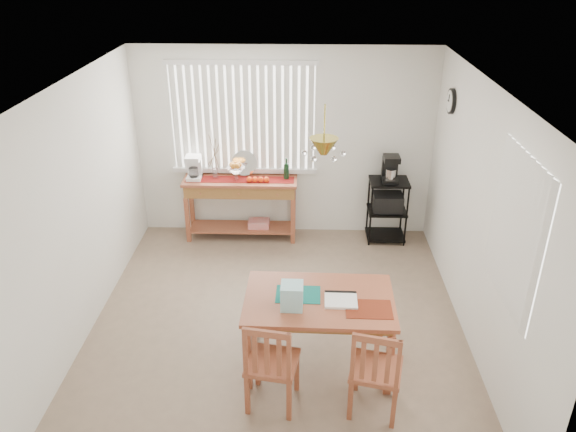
{
  "coord_description": "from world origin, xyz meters",
  "views": [
    {
      "loc": [
        0.27,
        -4.96,
        3.77
      ],
      "look_at": [
        0.1,
        0.55,
        1.05
      ],
      "focal_mm": 35.0,
      "sensor_mm": 36.0,
      "label": 1
    }
  ],
  "objects_px": {
    "cart_items": "(390,169)",
    "chair_left": "(271,364)",
    "chair_right": "(376,371)",
    "wire_cart": "(387,205)",
    "dining_table": "(319,306)",
    "sideboard": "(241,194)"
  },
  "relations": [
    {
      "from": "cart_items",
      "to": "chair_left",
      "type": "bearing_deg",
      "value": -113.79
    },
    {
      "from": "chair_left",
      "to": "chair_right",
      "type": "distance_m",
      "value": 0.9
    },
    {
      "from": "wire_cart",
      "to": "dining_table",
      "type": "relative_size",
      "value": 0.62
    },
    {
      "from": "cart_items",
      "to": "chair_right",
      "type": "xyz_separation_m",
      "value": [
        -0.5,
        -3.23,
        -0.59
      ]
    },
    {
      "from": "sideboard",
      "to": "cart_items",
      "type": "xyz_separation_m",
      "value": [
        2.0,
        -0.0,
        0.4
      ]
    },
    {
      "from": "wire_cart",
      "to": "dining_table",
      "type": "bearing_deg",
      "value": -110.83
    },
    {
      "from": "sideboard",
      "to": "dining_table",
      "type": "xyz_separation_m",
      "value": [
        1.01,
        -2.6,
        0.02
      ]
    },
    {
      "from": "chair_left",
      "to": "chair_right",
      "type": "relative_size",
      "value": 1.01
    },
    {
      "from": "wire_cart",
      "to": "chair_left",
      "type": "height_order",
      "value": "chair_left"
    },
    {
      "from": "wire_cart",
      "to": "chair_left",
      "type": "bearing_deg",
      "value": -113.85
    },
    {
      "from": "dining_table",
      "to": "chair_left",
      "type": "xyz_separation_m",
      "value": [
        -0.42,
        -0.59,
        -0.21
      ]
    },
    {
      "from": "sideboard",
      "to": "cart_items",
      "type": "distance_m",
      "value": 2.03
    },
    {
      "from": "chair_right",
      "to": "chair_left",
      "type": "bearing_deg",
      "value": 176.67
    },
    {
      "from": "wire_cart",
      "to": "dining_table",
      "type": "distance_m",
      "value": 2.77
    },
    {
      "from": "sideboard",
      "to": "chair_left",
      "type": "bearing_deg",
      "value": -79.45
    },
    {
      "from": "dining_table",
      "to": "chair_right",
      "type": "bearing_deg",
      "value": -53.31
    },
    {
      "from": "sideboard",
      "to": "wire_cart",
      "type": "distance_m",
      "value": 2.0
    },
    {
      "from": "sideboard",
      "to": "wire_cart",
      "type": "height_order",
      "value": "wire_cart"
    },
    {
      "from": "cart_items",
      "to": "dining_table",
      "type": "bearing_deg",
      "value": -110.76
    },
    {
      "from": "cart_items",
      "to": "chair_left",
      "type": "height_order",
      "value": "cart_items"
    },
    {
      "from": "sideboard",
      "to": "chair_left",
      "type": "relative_size",
      "value": 1.64
    },
    {
      "from": "dining_table",
      "to": "chair_left",
      "type": "distance_m",
      "value": 0.75
    }
  ]
}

